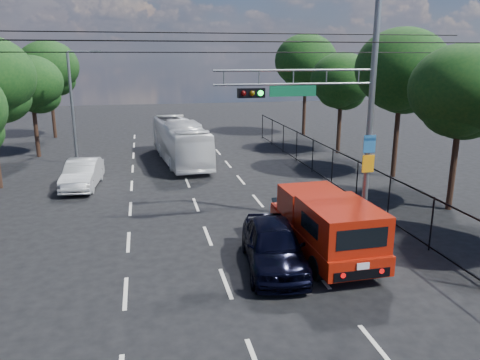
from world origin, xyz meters
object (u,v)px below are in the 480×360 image
object	(u,v)px
white_bus	(180,141)
signal_mast	(343,97)
white_van	(82,174)
navy_hatchback	(274,245)
red_pickup	(325,224)

from	to	relation	value
white_bus	signal_mast	bearing A→B (deg)	-74.61
signal_mast	white_bus	world-z (taller)	signal_mast
white_van	navy_hatchback	bearing A→B (deg)	-52.59
signal_mast	red_pickup	distance (m)	5.09
white_bus	navy_hatchback	bearing A→B (deg)	-90.07
red_pickup	white_bus	xyz separation A→B (m)	(-3.63, 16.09, 0.18)
signal_mast	red_pickup	size ratio (longest dim) A/B	1.59
navy_hatchback	white_bus	xyz separation A→B (m)	(-1.63, 16.64, 0.57)
navy_hatchback	white_bus	distance (m)	16.73
red_pickup	white_van	bearing A→B (deg)	130.39
signal_mast	white_bus	bearing A→B (deg)	111.06
white_bus	white_van	bearing A→B (deg)	-142.68
signal_mast	red_pickup	bearing A→B (deg)	-120.41
signal_mast	navy_hatchback	size ratio (longest dim) A/B	2.06
red_pickup	white_van	world-z (taller)	red_pickup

